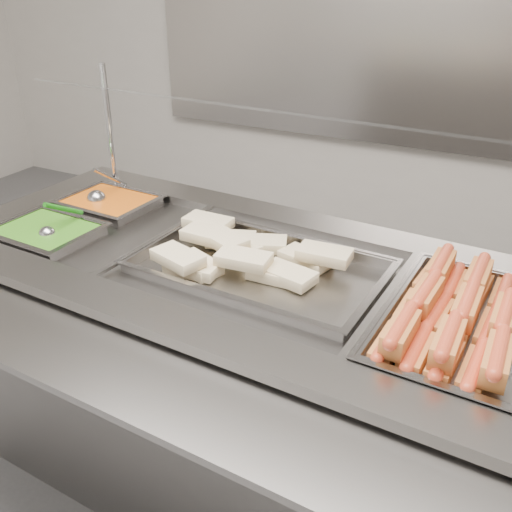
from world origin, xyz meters
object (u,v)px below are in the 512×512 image
at_px(sneeze_guard, 279,117).
at_px(pan_hotdogs, 460,334).
at_px(pan_wraps, 259,272).
at_px(ladle, 98,198).
at_px(serving_spoon, 51,230).
at_px(steam_counter, 243,381).

height_order(sneeze_guard, pan_hotdogs, sneeze_guard).
bearing_deg(pan_wraps, sneeze_guard, 102.66).
distance_m(pan_hotdogs, ladle, 1.20).
distance_m(sneeze_guard, pan_hotdogs, 0.71).
xyz_separation_m(pan_hotdogs, serving_spoon, (-1.14, -0.08, 0.05)).
relative_size(pan_hotdogs, serving_spoon, 3.11).
bearing_deg(ladle, serving_spoon, -78.67).
distance_m(pan_hotdogs, pan_wraps, 0.52).
bearing_deg(serving_spoon, sneeze_guard, 28.24).
bearing_deg(pan_hotdogs, sneeze_guard, 158.04).
xyz_separation_m(steam_counter, pan_hotdogs, (0.57, -0.03, 0.37)).
relative_size(ladle, serving_spoon, 1.06).
xyz_separation_m(pan_wraps, serving_spoon, (-0.62, -0.11, 0.03)).
relative_size(steam_counter, sneeze_guard, 1.15).
relative_size(pan_wraps, serving_spoon, 3.83).
bearing_deg(serving_spoon, ladle, 101.33).
height_order(pan_wraps, ladle, ladle).
bearing_deg(pan_hotdogs, ladle, 171.62).
relative_size(sneeze_guard, pan_wraps, 2.38).
xyz_separation_m(pan_hotdogs, pan_wraps, (-0.52, 0.02, 0.01)).
distance_m(steam_counter, pan_hotdogs, 0.68).
bearing_deg(steam_counter, ladle, 166.52).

